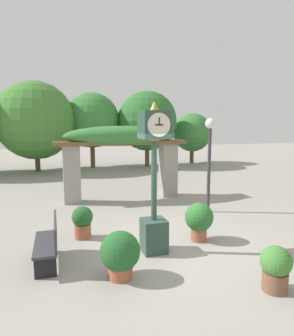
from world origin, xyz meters
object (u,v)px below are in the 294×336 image
at_px(potted_plant_far_right, 82,221).
at_px(lamp_post, 210,146).
at_px(potted_plant_near_left, 276,267).
at_px(potted_plant_near_right, 120,253).
at_px(park_bench, 49,243).
at_px(potted_plant_far_left, 199,219).
at_px(pedestal_clock, 154,179).

distance_m(potted_plant_far_right, lamp_post, 4.36).
distance_m(potted_plant_near_left, potted_plant_near_right, 2.58).
xyz_separation_m(potted_plant_near_left, lamp_post, (1.11, 4.31, 1.65)).
relative_size(potted_plant_near_right, lamp_post, 0.30).
bearing_deg(potted_plant_far_right, park_bench, -122.01).
relative_size(potted_plant_near_left, potted_plant_near_right, 0.89).
bearing_deg(potted_plant_near_left, park_bench, 149.57).
height_order(potted_plant_near_right, lamp_post, lamp_post).
distance_m(potted_plant_near_right, potted_plant_far_right, 2.16).
height_order(potted_plant_near_left, potted_plant_near_right, potted_plant_near_right).
bearing_deg(lamp_post, potted_plant_near_right, -137.13).
distance_m(potted_plant_near_right, potted_plant_far_left, 2.40).
distance_m(potted_plant_near_left, potted_plant_far_left, 2.30).
xyz_separation_m(potted_plant_near_right, potted_plant_far_right, (-0.47, 2.11, -0.04)).
xyz_separation_m(potted_plant_near_right, potted_plant_far_left, (2.10, 1.16, 0.06)).
bearing_deg(potted_plant_near_right, pedestal_clock, 44.28).
bearing_deg(potted_plant_far_left, pedestal_clock, -167.04).
height_order(pedestal_clock, potted_plant_far_right, pedestal_clock).
xyz_separation_m(potted_plant_near_right, lamp_post, (3.43, 3.18, 1.60)).
bearing_deg(potted_plant_far_right, lamp_post, 15.34).
distance_m(potted_plant_far_right, park_bench, 1.38).
relative_size(potted_plant_near_left, potted_plant_far_left, 0.84).
bearing_deg(pedestal_clock, lamp_post, 42.34).
bearing_deg(potted_plant_near_right, potted_plant_near_left, -25.93).
height_order(pedestal_clock, potted_plant_near_right, pedestal_clock).
height_order(pedestal_clock, lamp_post, pedestal_clock).
bearing_deg(pedestal_clock, park_bench, 178.60).
distance_m(potted_plant_far_left, park_bench, 3.31).
bearing_deg(park_bench, potted_plant_near_left, 59.57).
relative_size(pedestal_clock, potted_plant_far_left, 3.52).
relative_size(potted_plant_far_left, lamp_post, 0.31).
bearing_deg(park_bench, pedestal_clock, 88.60).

